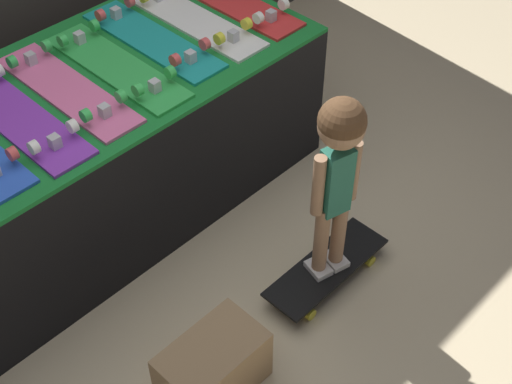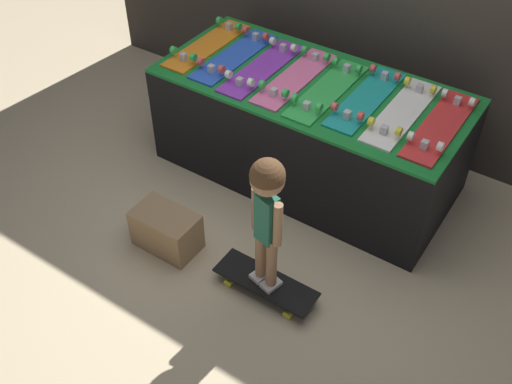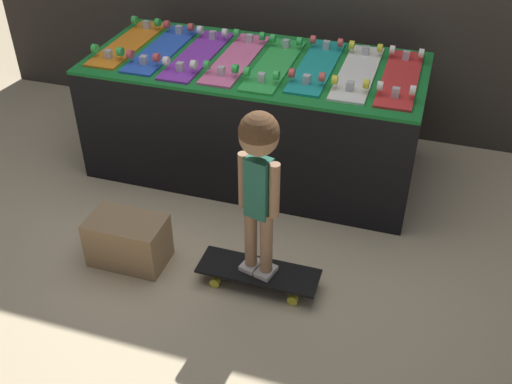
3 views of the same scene
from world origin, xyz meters
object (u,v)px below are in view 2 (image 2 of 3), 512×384
at_px(skateboard_on_floor, 266,283).
at_px(skateboard_white_on_rack, 402,111).
at_px(skateboard_purple_on_rack, 262,67).
at_px(child, 267,202).
at_px(skateboard_orange_on_rack, 207,44).
at_px(skateboard_teal_on_rack, 366,98).
at_px(skateboard_pink_on_rack, 295,77).
at_px(storage_box, 166,230).
at_px(skateboard_red_on_rack, 441,125).
at_px(skateboard_blue_on_rack, 234,55).
at_px(skateboard_green_on_rack, 327,90).

bearing_deg(skateboard_on_floor, skateboard_white_on_rack, 76.60).
distance_m(skateboard_purple_on_rack, child, 1.28).
distance_m(skateboard_orange_on_rack, skateboard_teal_on_rack, 1.23).
bearing_deg(skateboard_pink_on_rack, skateboard_teal_on_rack, 4.52).
distance_m(skateboard_orange_on_rack, child, 1.64).
bearing_deg(skateboard_on_floor, child, 116.57).
bearing_deg(child, storage_box, -162.79).
relative_size(skateboard_pink_on_rack, storage_box, 1.95).
relative_size(skateboard_orange_on_rack, skateboard_red_on_rack, 1.00).
height_order(skateboard_blue_on_rack, storage_box, skateboard_blue_on_rack).
xyz_separation_m(skateboard_teal_on_rack, storage_box, (-0.74, -1.15, -0.62)).
bearing_deg(skateboard_teal_on_rack, storage_box, -122.68).
height_order(skateboard_blue_on_rack, skateboard_red_on_rack, same).
height_order(skateboard_purple_on_rack, storage_box, skateboard_purple_on_rack).
bearing_deg(skateboard_green_on_rack, skateboard_blue_on_rack, 178.23).
xyz_separation_m(skateboard_green_on_rack, skateboard_white_on_rack, (0.49, 0.04, 0.00)).
height_order(skateboard_white_on_rack, skateboard_on_floor, skateboard_white_on_rack).
bearing_deg(child, skateboard_blue_on_rack, 146.34).
distance_m(skateboard_orange_on_rack, skateboard_purple_on_rack, 0.50).
bearing_deg(skateboard_purple_on_rack, skateboard_green_on_rack, 0.37).
relative_size(skateboard_blue_on_rack, skateboard_green_on_rack, 1.00).
bearing_deg(skateboard_on_floor, skateboard_orange_on_rack, 137.98).
height_order(skateboard_pink_on_rack, skateboard_green_on_rack, same).
bearing_deg(skateboard_teal_on_rack, skateboard_white_on_rack, -3.28).
bearing_deg(skateboard_pink_on_rack, skateboard_purple_on_rack, -175.90).
xyz_separation_m(skateboard_orange_on_rack, skateboard_pink_on_rack, (0.74, -0.03, 0.00)).
xyz_separation_m(skateboard_white_on_rack, skateboard_on_floor, (-0.26, -1.10, -0.69)).
bearing_deg(skateboard_pink_on_rack, skateboard_blue_on_rack, 179.03).
bearing_deg(skateboard_purple_on_rack, skateboard_on_floor, -55.49).
relative_size(skateboard_green_on_rack, skateboard_red_on_rack, 1.00).
distance_m(skateboard_purple_on_rack, skateboard_teal_on_rack, 0.74).
xyz_separation_m(skateboard_orange_on_rack, skateboard_on_floor, (1.22, -1.10, -0.69)).
bearing_deg(storage_box, skateboard_on_floor, 2.83).
bearing_deg(skateboard_green_on_rack, skateboard_on_floor, -77.64).
relative_size(skateboard_pink_on_rack, skateboard_on_floor, 1.26).
xyz_separation_m(skateboard_blue_on_rack, skateboard_teal_on_rack, (0.99, 0.03, 0.00)).
height_order(skateboard_teal_on_rack, skateboard_on_floor, skateboard_teal_on_rack).
relative_size(skateboard_blue_on_rack, skateboard_on_floor, 1.26).
bearing_deg(skateboard_pink_on_rack, skateboard_red_on_rack, 1.32).
relative_size(skateboard_pink_on_rack, skateboard_red_on_rack, 1.00).
xyz_separation_m(skateboard_pink_on_rack, skateboard_white_on_rack, (0.74, 0.02, 0.00)).
height_order(skateboard_pink_on_rack, storage_box, skateboard_pink_on_rack).
xyz_separation_m(skateboard_orange_on_rack, skateboard_purple_on_rack, (0.49, -0.04, 0.00)).
xyz_separation_m(skateboard_on_floor, child, (-0.00, 0.00, 0.65)).
relative_size(skateboard_green_on_rack, skateboard_white_on_rack, 1.00).
relative_size(skateboard_white_on_rack, storage_box, 1.95).
bearing_deg(storage_box, skateboard_orange_on_rack, 113.69).
relative_size(skateboard_blue_on_rack, skateboard_red_on_rack, 1.00).
xyz_separation_m(skateboard_red_on_rack, child, (-0.51, -1.10, -0.03)).
relative_size(skateboard_orange_on_rack, child, 0.87).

